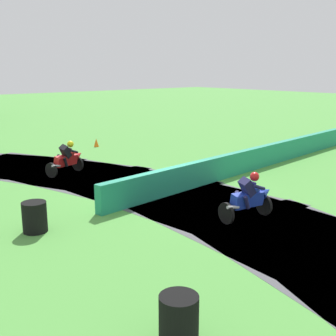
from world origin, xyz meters
name	(u,v)px	position (x,y,z in m)	size (l,w,h in m)	color
ground_plane	(171,194)	(0.00, 0.00, 0.00)	(120.00, 120.00, 0.00)	#4C933D
track_asphalt	(147,201)	(-1.10, -0.11, 0.00)	(9.78, 27.64, 0.01)	#47474C
safety_barrier	(255,158)	(5.11, 0.49, 0.45)	(0.30, 16.37, 0.90)	#1E8466
motorcycle_lead_blue	(250,197)	(0.00, -3.34, 0.66)	(1.71, 0.90, 1.43)	black
motorcycle_chase_red	(67,158)	(-1.32, 4.77, 0.65)	(1.72, 1.10, 1.43)	black
tire_stack_near	(179,320)	(-5.25, -6.21, 0.40)	(0.62, 0.62, 0.80)	black
tire_stack_mid_a	(35,217)	(-4.95, -0.32, 0.40)	(0.63, 0.63, 0.80)	black
traffic_cone	(96,143)	(2.81, 9.39, 0.22)	(0.28, 0.28, 0.44)	orange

